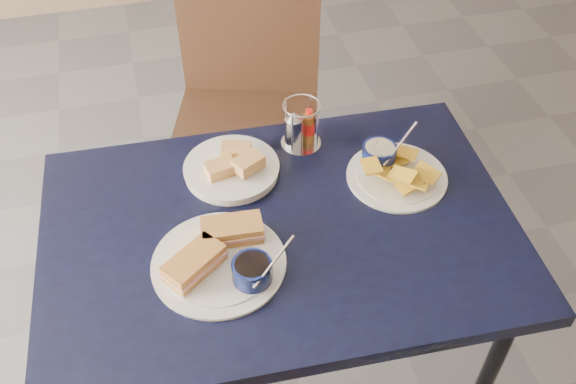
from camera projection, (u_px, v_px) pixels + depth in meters
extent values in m
plane|color=#525257|center=(292.00, 357.00, 2.14)|extent=(6.00, 6.00, 0.00)
cube|color=black|center=(280.00, 231.00, 1.56)|extent=(1.17, 0.81, 0.04)
cylinder|color=black|center=(489.00, 373.00, 1.70)|extent=(0.04, 0.04, 0.71)
cylinder|color=black|center=(100.00, 270.00, 1.95)|extent=(0.04, 0.04, 0.71)
cylinder|color=black|center=(404.00, 211.00, 2.12)|extent=(0.04, 0.04, 0.71)
cube|color=black|center=(246.00, 127.00, 2.21)|extent=(0.60, 0.58, 0.05)
cylinder|color=black|center=(206.00, 226.00, 2.23)|extent=(0.04, 0.04, 0.47)
cylinder|color=black|center=(313.00, 206.00, 2.30)|extent=(0.04, 0.04, 0.47)
cylinder|color=black|center=(191.00, 157.00, 2.48)|extent=(0.04, 0.04, 0.47)
cylinder|color=black|center=(288.00, 141.00, 2.55)|extent=(0.04, 0.04, 0.47)
cube|color=black|center=(230.00, 26.00, 2.16)|extent=(0.47, 0.19, 0.50)
cylinder|color=white|center=(219.00, 263.00, 1.46)|extent=(0.31, 0.31, 0.01)
cylinder|color=white|center=(219.00, 262.00, 1.46)|extent=(0.25, 0.25, 0.00)
cube|color=#C18645|center=(194.00, 263.00, 1.42)|extent=(0.15, 0.14, 0.04)
cube|color=tan|center=(194.00, 264.00, 1.42)|extent=(0.16, 0.15, 0.01)
cube|color=#C18645|center=(232.00, 230.00, 1.49)|extent=(0.14, 0.08, 0.04)
cube|color=tan|center=(232.00, 231.00, 1.49)|extent=(0.15, 0.09, 0.01)
cylinder|color=#091036|center=(252.00, 271.00, 1.40)|extent=(0.09, 0.09, 0.05)
cylinder|color=black|center=(252.00, 266.00, 1.39)|extent=(0.08, 0.08, 0.01)
cylinder|color=silver|center=(274.00, 262.00, 1.37)|extent=(0.11, 0.07, 0.08)
cylinder|color=white|center=(397.00, 177.00, 1.66)|extent=(0.26, 0.26, 0.01)
cylinder|color=white|center=(397.00, 175.00, 1.65)|extent=(0.21, 0.21, 0.00)
cube|color=gold|center=(395.00, 160.00, 1.69)|extent=(0.05, 0.07, 0.02)
cube|color=gold|center=(376.00, 158.00, 1.69)|extent=(0.08, 0.08, 0.02)
cube|color=gold|center=(381.00, 170.00, 1.65)|extent=(0.07, 0.08, 0.02)
cube|color=gold|center=(401.00, 179.00, 1.62)|extent=(0.08, 0.08, 0.02)
cube|color=gold|center=(409.00, 187.00, 1.59)|extent=(0.07, 0.06, 0.03)
cube|color=gold|center=(426.00, 175.00, 1.62)|extent=(0.07, 0.08, 0.02)
cube|color=gold|center=(405.00, 152.00, 1.67)|extent=(0.08, 0.08, 0.01)
cube|color=gold|center=(420.00, 180.00, 1.59)|extent=(0.08, 0.08, 0.02)
cube|color=gold|center=(402.00, 178.00, 1.59)|extent=(0.08, 0.08, 0.02)
cube|color=gold|center=(371.00, 167.00, 1.61)|extent=(0.05, 0.07, 0.02)
cylinder|color=#091036|center=(379.00, 154.00, 1.67)|extent=(0.09, 0.09, 0.05)
cylinder|color=beige|center=(380.00, 150.00, 1.66)|extent=(0.08, 0.08, 0.01)
cylinder|color=silver|center=(400.00, 144.00, 1.64)|extent=(0.11, 0.07, 0.08)
cylinder|color=white|center=(232.00, 170.00, 1.67)|extent=(0.24, 0.24, 0.02)
cylinder|color=white|center=(231.00, 167.00, 1.66)|extent=(0.20, 0.20, 0.00)
cube|color=#E0A862|center=(221.00, 169.00, 1.63)|extent=(0.08, 0.06, 0.03)
cube|color=#E0A862|center=(236.00, 151.00, 1.67)|extent=(0.09, 0.07, 0.03)
cube|color=#E0A862|center=(248.00, 163.00, 1.63)|extent=(0.09, 0.08, 0.03)
cylinder|color=silver|center=(301.00, 143.00, 1.75)|extent=(0.11, 0.11, 0.01)
cylinder|color=silver|center=(310.00, 114.00, 1.73)|extent=(0.01, 0.01, 0.13)
cylinder|color=silver|center=(286.00, 118.00, 1.72)|extent=(0.01, 0.01, 0.13)
cylinder|color=silver|center=(292.00, 134.00, 1.68)|extent=(0.01, 0.01, 0.13)
cylinder|color=silver|center=(317.00, 130.00, 1.69)|extent=(0.01, 0.01, 0.13)
torus|color=silver|center=(302.00, 106.00, 1.66)|extent=(0.10, 0.10, 0.00)
cylinder|color=silver|center=(293.00, 132.00, 1.72)|extent=(0.05, 0.05, 0.08)
cone|color=silver|center=(293.00, 116.00, 1.68)|extent=(0.04, 0.04, 0.02)
cylinder|color=brown|center=(309.00, 128.00, 1.73)|extent=(0.03, 0.03, 0.08)
cylinder|color=#AC0E09|center=(309.00, 128.00, 1.73)|extent=(0.03, 0.03, 0.03)
cylinder|color=#AC0E09|center=(309.00, 113.00, 1.69)|extent=(0.02, 0.02, 0.02)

